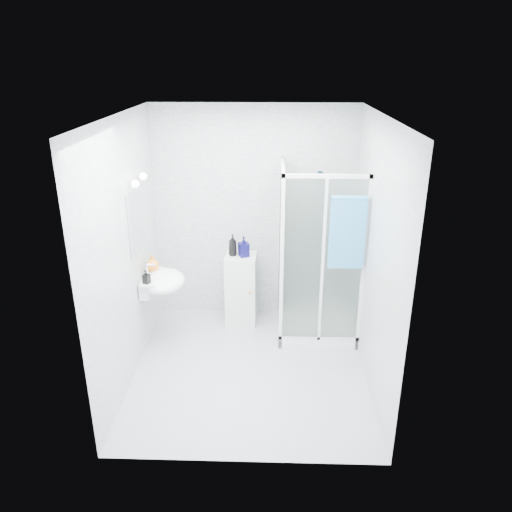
{
  "coord_description": "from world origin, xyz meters",
  "views": [
    {
      "loc": [
        0.21,
        -4.44,
        3.09
      ],
      "look_at": [
        0.05,
        0.35,
        1.15
      ],
      "focal_mm": 35.0,
      "sensor_mm": 36.0,
      "label": 1
    }
  ],
  "objects_px": {
    "shower_enclosure": "(310,299)",
    "soap_dispenser_black": "(146,277)",
    "shampoo_bottle_a": "(233,245)",
    "soap_dispenser_orange": "(152,263)",
    "storage_cabinet": "(241,289)",
    "wall_basin": "(161,281)",
    "hand_towel": "(347,231)",
    "shampoo_bottle_b": "(244,247)"
  },
  "relations": [
    {
      "from": "hand_towel",
      "to": "soap_dispenser_black",
      "type": "xyz_separation_m",
      "value": [
        -2.07,
        -0.1,
        -0.5
      ]
    },
    {
      "from": "shower_enclosure",
      "to": "shampoo_bottle_a",
      "type": "height_order",
      "value": "shower_enclosure"
    },
    {
      "from": "wall_basin",
      "to": "storage_cabinet",
      "type": "xyz_separation_m",
      "value": [
        0.83,
        0.57,
        -0.35
      ]
    },
    {
      "from": "soap_dispenser_orange",
      "to": "soap_dispenser_black",
      "type": "height_order",
      "value": "soap_dispenser_orange"
    },
    {
      "from": "soap_dispenser_black",
      "to": "storage_cabinet",
      "type": "bearing_deg",
      "value": 38.93
    },
    {
      "from": "shower_enclosure",
      "to": "shampoo_bottle_b",
      "type": "xyz_separation_m",
      "value": [
        -0.78,
        0.23,
        0.56
      ]
    },
    {
      "from": "hand_towel",
      "to": "shampoo_bottle_a",
      "type": "xyz_separation_m",
      "value": [
        -1.22,
        0.65,
        -0.42
      ]
    },
    {
      "from": "shower_enclosure",
      "to": "shampoo_bottle_a",
      "type": "bearing_deg",
      "value": 164.53
    },
    {
      "from": "shampoo_bottle_a",
      "to": "storage_cabinet",
      "type": "bearing_deg",
      "value": 0.03
    },
    {
      "from": "wall_basin",
      "to": "hand_towel",
      "type": "distance_m",
      "value": 2.07
    },
    {
      "from": "shower_enclosure",
      "to": "soap_dispenser_orange",
      "type": "bearing_deg",
      "value": -174.3
    },
    {
      "from": "storage_cabinet",
      "to": "shampoo_bottle_a",
      "type": "distance_m",
      "value": 0.58
    },
    {
      "from": "shower_enclosure",
      "to": "soap_dispenser_black",
      "type": "distance_m",
      "value": 1.9
    },
    {
      "from": "storage_cabinet",
      "to": "hand_towel",
      "type": "relative_size",
      "value": 1.14
    },
    {
      "from": "shampoo_bottle_b",
      "to": "soap_dispenser_orange",
      "type": "relative_size",
      "value": 1.32
    },
    {
      "from": "shampoo_bottle_a",
      "to": "soap_dispenser_orange",
      "type": "distance_m",
      "value": 0.96
    },
    {
      "from": "shower_enclosure",
      "to": "hand_towel",
      "type": "bearing_deg",
      "value": -52.4
    },
    {
      "from": "shower_enclosure",
      "to": "shampoo_bottle_b",
      "type": "distance_m",
      "value": 0.99
    },
    {
      "from": "wall_basin",
      "to": "soap_dispenser_black",
      "type": "distance_m",
      "value": 0.26
    },
    {
      "from": "soap_dispenser_black",
      "to": "hand_towel",
      "type": "bearing_deg",
      "value": 2.9
    },
    {
      "from": "shampoo_bottle_b",
      "to": "shampoo_bottle_a",
      "type": "bearing_deg",
      "value": 169.6
    },
    {
      "from": "hand_towel",
      "to": "soap_dispenser_black",
      "type": "relative_size",
      "value": 5.28
    },
    {
      "from": "hand_towel",
      "to": "shampoo_bottle_b",
      "type": "distance_m",
      "value": 1.33
    },
    {
      "from": "hand_towel",
      "to": "shampoo_bottle_b",
      "type": "height_order",
      "value": "hand_towel"
    },
    {
      "from": "wall_basin",
      "to": "soap_dispenser_orange",
      "type": "xyz_separation_m",
      "value": [
        -0.12,
        0.14,
        0.16
      ]
    },
    {
      "from": "shampoo_bottle_a",
      "to": "soap_dispenser_black",
      "type": "xyz_separation_m",
      "value": [
        -0.85,
        -0.76,
        -0.08
      ]
    },
    {
      "from": "wall_basin",
      "to": "shower_enclosure",
      "type": "bearing_deg",
      "value": 10.81
    },
    {
      "from": "hand_towel",
      "to": "shampoo_bottle_a",
      "type": "height_order",
      "value": "hand_towel"
    },
    {
      "from": "storage_cabinet",
      "to": "wall_basin",
      "type": "bearing_deg",
      "value": -143.89
    },
    {
      "from": "storage_cabinet",
      "to": "shampoo_bottle_a",
      "type": "height_order",
      "value": "shampoo_bottle_a"
    },
    {
      "from": "shampoo_bottle_a",
      "to": "hand_towel",
      "type": "bearing_deg",
      "value": -28.12
    },
    {
      "from": "soap_dispenser_orange",
      "to": "soap_dispenser_black",
      "type": "xyz_separation_m",
      "value": [
        0.01,
        -0.33,
        -0.02
      ]
    },
    {
      "from": "storage_cabinet",
      "to": "soap_dispenser_orange",
      "type": "height_order",
      "value": "soap_dispenser_orange"
    },
    {
      "from": "shampoo_bottle_a",
      "to": "shampoo_bottle_b",
      "type": "distance_m",
      "value": 0.13
    },
    {
      "from": "hand_towel",
      "to": "soap_dispenser_orange",
      "type": "distance_m",
      "value": 2.15
    },
    {
      "from": "storage_cabinet",
      "to": "shampoo_bottle_a",
      "type": "relative_size",
      "value": 3.39
    },
    {
      "from": "hand_towel",
      "to": "shampoo_bottle_b",
      "type": "relative_size",
      "value": 3.16
    },
    {
      "from": "shampoo_bottle_a",
      "to": "soap_dispenser_black",
      "type": "distance_m",
      "value": 1.14
    },
    {
      "from": "soap_dispenser_orange",
      "to": "storage_cabinet",
      "type": "bearing_deg",
      "value": 24.37
    },
    {
      "from": "storage_cabinet",
      "to": "soap_dispenser_orange",
      "type": "relative_size",
      "value": 4.77
    },
    {
      "from": "shower_enclosure",
      "to": "storage_cabinet",
      "type": "xyz_separation_m",
      "value": [
        -0.82,
        0.25,
        -0.01
      ]
    },
    {
      "from": "shampoo_bottle_b",
      "to": "soap_dispenser_black",
      "type": "relative_size",
      "value": 1.67
    }
  ]
}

